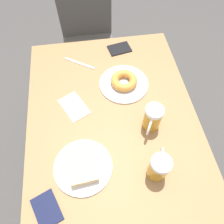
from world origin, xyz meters
TOP-DOWN VIEW (x-y plane):
  - ground_plane at (0.00, 0.00)m, footprint 8.00×8.00m
  - table at (0.00, 0.00)m, footprint 0.80×1.06m
  - chair at (-0.06, 0.91)m, footprint 0.41×0.41m
  - plate_with_cake at (-0.16, -0.24)m, footprint 0.24×0.24m
  - plate_with_donut at (0.09, 0.17)m, footprint 0.25×0.25m
  - beer_mug_left at (0.14, -0.30)m, footprint 0.08×0.12m
  - beer_mug_center at (0.17, -0.09)m, footprint 0.09×0.12m
  - napkin_folded at (-0.18, 0.07)m, footprint 0.16×0.18m
  - fork at (-0.13, 0.35)m, footprint 0.16×0.11m
  - passport_near_edge at (-0.30, -0.38)m, footprint 0.13×0.15m
  - passport_far_edge at (0.11, 0.43)m, footprint 0.14×0.11m

SIDE VIEW (x-z plane):
  - ground_plane at x=0.00m, z-range 0.00..0.00m
  - chair at x=-0.06m, z-range 0.09..1.02m
  - table at x=0.00m, z-range 0.32..1.08m
  - fork at x=-0.13m, z-range 0.77..0.77m
  - napkin_folded at x=-0.18m, z-range 0.77..0.77m
  - passport_near_edge at x=-0.30m, z-range 0.77..0.77m
  - passport_far_edge at x=0.11m, z-range 0.77..0.77m
  - plate_with_donut at x=0.09m, z-range 0.76..0.81m
  - plate_with_cake at x=-0.16m, z-range 0.76..0.81m
  - beer_mug_left at x=0.14m, z-range 0.77..0.90m
  - beer_mug_center at x=0.17m, z-range 0.77..0.90m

